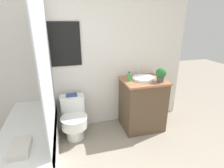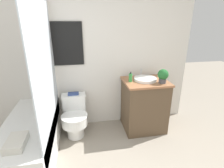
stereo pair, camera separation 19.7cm
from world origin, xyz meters
name	(u,v)px [view 1 (the left image)]	position (x,y,z in m)	size (l,w,h in m)	color
wall_back	(88,53)	(-0.01, 2.09, 1.25)	(3.29, 0.07, 2.50)	silver
shower_area	(33,142)	(-0.84, 1.35, 0.32)	(0.59, 1.43, 1.98)	white
toilet	(74,118)	(-0.31, 1.78, 0.32)	(0.39, 0.53, 0.63)	white
vanity	(142,104)	(0.80, 1.76, 0.42)	(0.67, 0.57, 0.84)	brown
sink	(143,78)	(0.80, 1.78, 0.86)	(0.35, 0.39, 0.13)	white
soap_bottle	(129,77)	(0.56, 1.77, 0.91)	(0.05, 0.05, 0.15)	green
potted_plant	(161,74)	(1.01, 1.62, 0.96)	(0.16, 0.16, 0.21)	#4C4C51
book_on_tank	(72,95)	(-0.31, 1.92, 0.64)	(0.17, 0.10, 0.02)	#33477F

